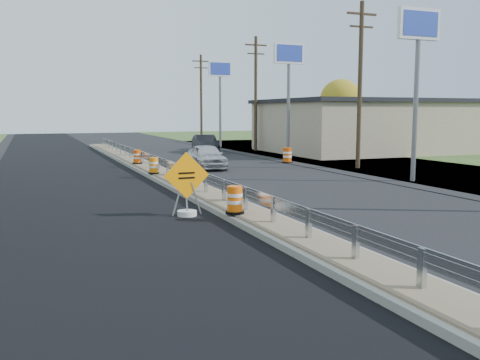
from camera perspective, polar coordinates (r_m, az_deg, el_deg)
name	(u,v)px	position (r m, az deg, el deg)	size (l,w,h in m)	color
ground	(224,206)	(18.48, -1.73, -2.84)	(140.00, 140.00, 0.00)	black
milled_overlay	(70,179)	(27.37, -17.72, 0.12)	(7.20, 120.00, 0.01)	black
median	(168,177)	(26.05, -7.72, 0.29)	(1.60, 55.00, 0.23)	gray
guardrail	(163,163)	(26.95, -8.26, 1.83)	(0.10, 46.15, 0.72)	silver
retail_building_near	(380,125)	(46.01, 14.67, 5.66)	(18.50, 12.50, 4.27)	tan
pylon_sign_south	(418,40)	(26.33, 18.48, 13.95)	(2.20, 0.30, 7.90)	slate
pylon_sign_mid	(289,64)	(37.22, 5.23, 12.21)	(2.20, 0.30, 7.90)	slate
pylon_sign_north	(220,77)	(50.09, -2.14, 10.94)	(2.20, 0.30, 7.90)	slate
utility_pole_smid	(360,82)	(31.58, 12.68, 10.15)	(1.90, 0.26, 9.40)	#473523
utility_pole_nmid	(256,92)	(44.79, 1.69, 9.41)	(1.90, 0.26, 9.40)	#473523
utility_pole_north	(201,97)	(58.86, -4.16, 8.87)	(1.90, 0.26, 9.40)	#473523
tree_far_yellow	(341,100)	(60.42, 10.70, 8.35)	(4.62, 4.62, 6.86)	#473523
caution_sign	(187,200)	(16.76, -5.69, -2.13)	(1.46, 0.61, 2.02)	white
barrel_median_near	(235,200)	(15.90, -0.56, -2.20)	(0.56, 0.56, 0.83)	black
barrel_median_mid	(154,166)	(26.60, -9.20, 1.49)	(0.54, 0.54, 0.79)	black
barrel_median_far	(137,157)	(31.91, -10.92, 2.41)	(0.55, 0.55, 0.81)	black
barrel_shoulder_near	(287,156)	(34.36, 5.07, 2.61)	(0.67, 0.67, 0.99)	black
car_silver	(207,156)	(30.89, -3.57, 2.53)	(1.67, 4.14, 1.41)	silver
car_dark_mid	(205,144)	(43.01, -3.73, 3.88)	(1.53, 4.39, 1.45)	black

